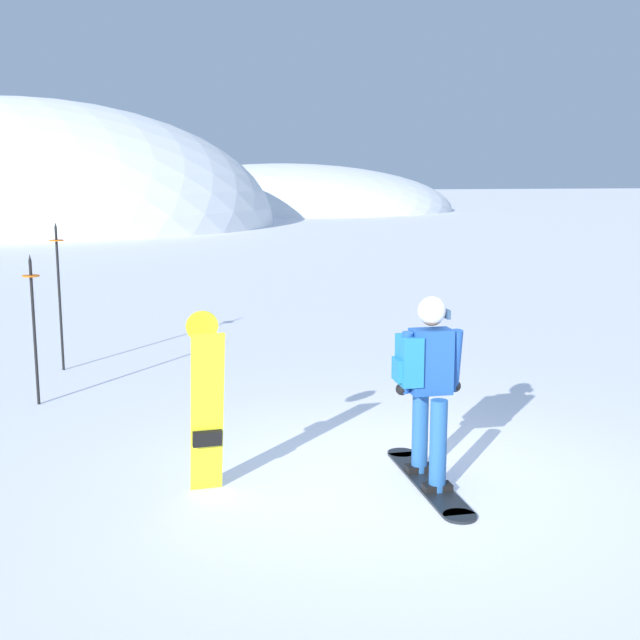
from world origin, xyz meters
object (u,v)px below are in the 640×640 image
(snowboarder_main, at_px, (427,385))
(piste_marker_far, at_px, (34,319))
(spare_snowboard, at_px, (206,404))
(piste_marker_near, at_px, (59,287))

(snowboarder_main, xyz_separation_m, piste_marker_far, (-3.52, 3.68, 0.13))
(snowboarder_main, relative_size, spare_snowboard, 1.14)
(spare_snowboard, xyz_separation_m, piste_marker_near, (-1.35, 5.20, 0.39))
(piste_marker_near, bearing_deg, snowboarder_main, -59.02)
(snowboarder_main, distance_m, piste_marker_far, 5.10)
(snowboarder_main, relative_size, piste_marker_far, 1.00)
(snowboarder_main, bearing_deg, spare_snowboard, 172.12)
(piste_marker_near, bearing_deg, piste_marker_far, -97.73)
(snowboarder_main, relative_size, piste_marker_near, 0.87)
(spare_snowboard, xyz_separation_m, piste_marker_far, (-1.60, 3.42, 0.23))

